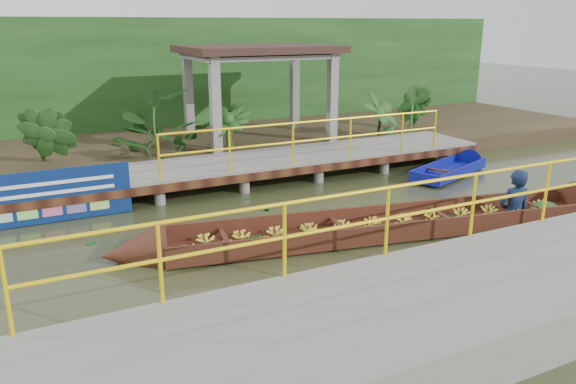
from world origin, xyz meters
name	(u,v)px	position (x,y,z in m)	size (l,w,h in m)	color
ground	(250,237)	(0.00, 0.00, 0.00)	(80.00, 80.00, 0.00)	#2A3219
land_strip	(152,148)	(0.00, 7.50, 0.23)	(30.00, 8.00, 0.45)	#2F2517
far_dock	(194,171)	(0.02, 3.43, 0.48)	(16.00, 2.06, 1.66)	slate
near_dock	(450,309)	(1.00, -4.20, 0.30)	(18.00, 2.40, 1.73)	slate
pavilion	(259,59)	(3.00, 6.30, 2.82)	(4.40, 3.00, 3.00)	slate
foliage_backdrop	(130,81)	(0.00, 10.00, 2.00)	(30.00, 0.80, 4.00)	#173A12
vendor_boat	(413,218)	(2.90, -1.09, 0.27)	(10.58, 2.90, 2.36)	#38180F
moored_blue_boat	(461,166)	(7.00, 1.96, 0.13)	(3.16, 1.85, 0.74)	navy
blue_banner	(41,197)	(-3.37, 2.48, 0.56)	(3.43, 0.04, 1.07)	navy
tropical_plants	(219,124)	(1.34, 5.30, 1.19)	(14.19, 1.19, 1.48)	#173A12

